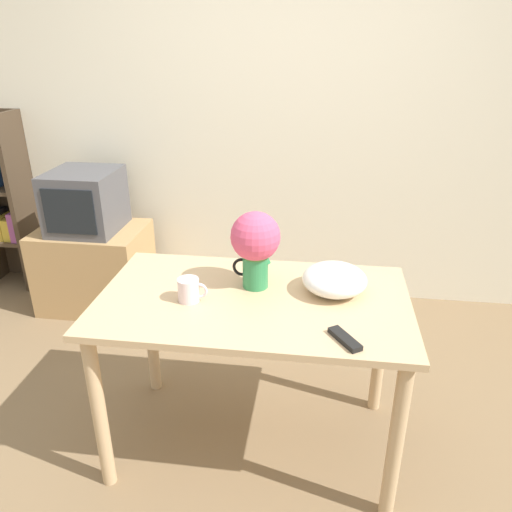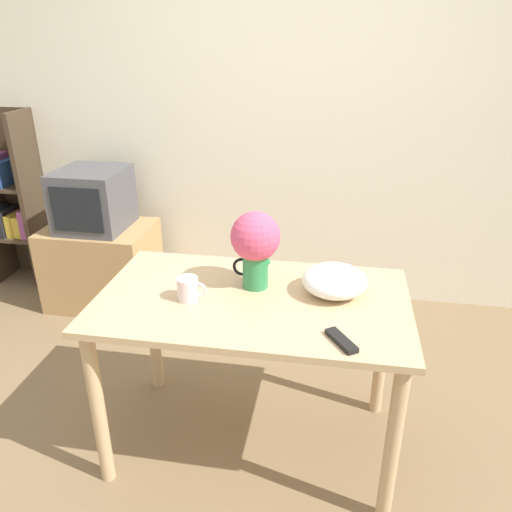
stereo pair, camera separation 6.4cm
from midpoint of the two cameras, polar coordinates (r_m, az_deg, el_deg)
ground_plane at (r=2.46m, az=-2.31°, el=-23.18°), size 12.00×12.00×0.00m
wall_back at (r=3.47m, az=2.60°, el=15.73°), size 8.00×0.05×2.60m
table at (r=2.17m, az=-1.17°, el=-7.56°), size 1.31×0.77×0.79m
flower_vase at (r=2.11m, az=-0.94°, el=1.48°), size 0.21×0.21×0.34m
coffee_mug at (r=2.08m, az=-8.52°, el=-3.86°), size 0.13×0.09×0.10m
white_bowl at (r=2.14m, az=8.11°, el=-2.66°), size 0.28×0.28×0.12m
remote_control at (r=1.85m, az=9.13°, el=-9.35°), size 0.12×0.15×0.02m
tv_stand at (r=3.72m, az=-18.37°, el=-1.23°), size 0.72×0.52×0.58m
tv_set at (r=3.54m, az=-19.42°, el=5.96°), size 0.43×0.46×0.40m
bookshelf at (r=4.21m, az=-27.45°, el=5.40°), size 0.39×0.30×1.31m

